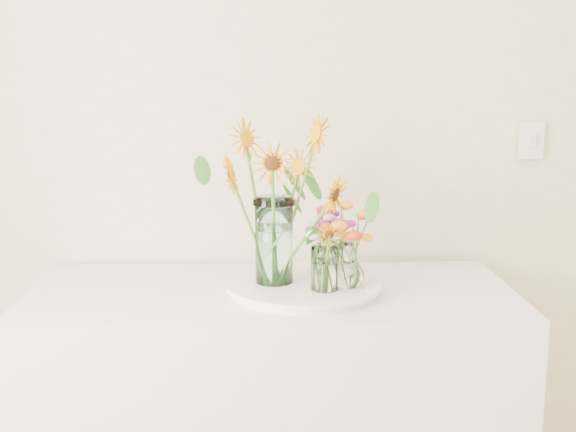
# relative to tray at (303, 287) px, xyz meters

# --- Properties ---
(tray) EXTENTS (0.42, 0.42, 0.02)m
(tray) POSITION_rel_tray_xyz_m (0.00, 0.00, 0.00)
(tray) COLOR white
(tray) RESTS_ON counter
(mason_jar) EXTENTS (0.12, 0.12, 0.25)m
(mason_jar) POSITION_rel_tray_xyz_m (-0.08, -0.00, 0.14)
(mason_jar) COLOR #C2F8ED
(mason_jar) RESTS_ON tray
(sunflower_bouquet) EXTENTS (0.77, 0.77, 0.49)m
(sunflower_bouquet) POSITION_rel_tray_xyz_m (-0.08, -0.00, 0.26)
(sunflower_bouquet) COLOR orange
(sunflower_bouquet) RESTS_ON tray
(small_vase_a) EXTENTS (0.08, 0.08, 0.13)m
(small_vase_a) POSITION_rel_tray_xyz_m (0.05, -0.08, 0.08)
(small_vase_a) COLOR white
(small_vase_a) RESTS_ON tray
(wildflower_posy_a) EXTENTS (0.17, 0.17, 0.22)m
(wildflower_posy_a) POSITION_rel_tray_xyz_m (0.05, -0.08, 0.12)
(wildflower_posy_a) COLOR #FFA116
(wildflower_posy_a) RESTS_ON tray
(small_vase_b) EXTENTS (0.12, 0.12, 0.13)m
(small_vase_b) POSITION_rel_tray_xyz_m (0.12, -0.05, 0.08)
(small_vase_b) COLOR white
(small_vase_b) RESTS_ON tray
(wildflower_posy_b) EXTENTS (0.21, 0.21, 0.22)m
(wildflower_posy_b) POSITION_rel_tray_xyz_m (0.12, -0.05, 0.12)
(wildflower_posy_b) COLOR #FFA116
(wildflower_posy_b) RESTS_ON tray
(small_vase_c) EXTENTS (0.09, 0.09, 0.13)m
(small_vase_c) POSITION_rel_tray_xyz_m (0.10, 0.09, 0.08)
(small_vase_c) COLOR white
(small_vase_c) RESTS_ON tray
(wildflower_posy_c) EXTENTS (0.17, 0.17, 0.22)m
(wildflower_posy_c) POSITION_rel_tray_xyz_m (0.10, 0.09, 0.12)
(wildflower_posy_c) COLOR #FFA116
(wildflower_posy_c) RESTS_ON tray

